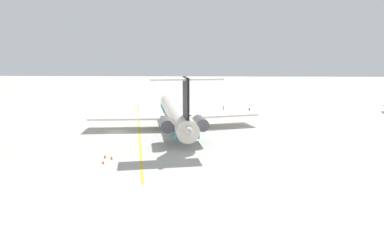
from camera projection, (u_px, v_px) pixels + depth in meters
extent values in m
plane|color=#B7B5AD|center=(116.00, 132.00, 74.43)|extent=(398.55, 398.55, 0.00)
cylinder|color=silver|center=(175.00, 113.00, 78.23)|extent=(40.46, 12.34, 4.31)
cone|color=silver|center=(168.00, 101.00, 97.84)|extent=(5.23, 4.96, 4.14)
cone|color=silver|center=(188.00, 130.00, 58.56)|extent=(6.89, 4.85, 3.66)
cube|color=teal|center=(175.00, 117.00, 78.41)|extent=(39.60, 12.24, 0.95)
cube|color=silver|center=(129.00, 117.00, 77.45)|extent=(8.45, 18.53, 0.43)
cube|color=silver|center=(219.00, 114.00, 81.04)|extent=(11.85, 19.16, 0.43)
cylinder|color=#515156|center=(166.00, 124.00, 64.11)|extent=(5.78, 3.53, 2.50)
cube|color=silver|center=(170.00, 124.00, 64.23)|extent=(3.44, 2.00, 0.52)
cylinder|color=#515156|center=(200.00, 123.00, 65.23)|extent=(5.78, 3.53, 2.50)
cube|color=silver|center=(197.00, 123.00, 65.11)|extent=(3.44, 2.00, 0.52)
cube|color=black|center=(186.00, 98.00, 60.16)|extent=(5.81, 1.59, 7.63)
cube|color=silver|center=(167.00, 79.00, 58.53)|extent=(5.22, 6.97, 0.30)
cube|color=silver|center=(205.00, 79.00, 59.64)|extent=(5.22, 6.97, 0.30)
cylinder|color=black|center=(170.00, 112.00, 90.57)|extent=(0.47, 0.47, 3.27)
cylinder|color=black|center=(162.00, 123.00, 76.73)|extent=(0.47, 0.47, 3.27)
cylinder|color=black|center=(190.00, 122.00, 77.84)|extent=(0.47, 0.47, 3.27)
cylinder|color=black|center=(223.00, 109.00, 103.80)|extent=(0.10, 0.10, 0.81)
cylinder|color=black|center=(223.00, 109.00, 103.67)|extent=(0.10, 0.10, 0.81)
cylinder|color=orange|center=(223.00, 107.00, 103.61)|extent=(0.27, 0.27, 0.64)
sphere|color=#DBB28E|center=(223.00, 105.00, 103.53)|extent=(0.25, 0.25, 0.25)
cylinder|color=orange|center=(224.00, 107.00, 103.76)|extent=(0.07, 0.07, 0.54)
cylinder|color=orange|center=(223.00, 107.00, 103.44)|extent=(0.07, 0.07, 0.54)
cylinder|color=black|center=(249.00, 112.00, 98.09)|extent=(0.10, 0.10, 0.83)
cylinder|color=black|center=(249.00, 112.00, 98.03)|extent=(0.10, 0.10, 0.83)
cylinder|color=#262628|center=(249.00, 110.00, 97.92)|extent=(0.28, 0.28, 0.65)
sphere|color=tan|center=(249.00, 108.00, 97.84)|extent=(0.26, 0.26, 0.26)
cylinder|color=#262628|center=(250.00, 109.00, 97.99)|extent=(0.08, 0.08, 0.56)
cylinder|color=#262628|center=(249.00, 110.00, 97.84)|extent=(0.08, 0.08, 0.56)
cone|color=#EA590F|center=(103.00, 162.00, 52.53)|extent=(0.40, 0.40, 0.55)
cone|color=#EA590F|center=(105.00, 156.00, 55.60)|extent=(0.40, 0.40, 0.55)
cone|color=#EA590F|center=(112.00, 158.00, 54.87)|extent=(0.40, 0.40, 0.55)
cube|color=gold|center=(139.00, 127.00, 79.21)|extent=(70.96, 15.54, 0.01)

